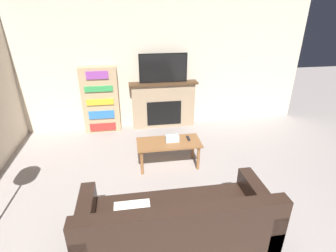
{
  "coord_description": "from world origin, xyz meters",
  "views": [
    {
      "loc": [
        -0.59,
        -1.43,
        2.52
      ],
      "look_at": [
        0.03,
        2.51,
        0.66
      ],
      "focal_mm": 28.0,
      "sensor_mm": 36.0,
      "label": 1
    }
  ],
  "objects": [
    {
      "name": "tissue_box",
      "position": [
        0.07,
        2.34,
        0.51
      ],
      "size": [
        0.22,
        0.12,
        0.1
      ],
      "color": "silver",
      "rests_on": "coffee_table"
    },
    {
      "name": "coffee_table",
      "position": [
        0.01,
        2.33,
        0.39
      ],
      "size": [
        1.05,
        0.49,
        0.46
      ],
      "color": "brown",
      "rests_on": "ground_plane"
    },
    {
      "name": "remote_control",
      "position": [
        0.36,
        2.38,
        0.47
      ],
      "size": [
        0.04,
        0.15,
        0.02
      ],
      "color": "black",
      "rests_on": "coffee_table"
    },
    {
      "name": "bookshelf",
      "position": [
        -1.17,
        3.93,
        0.7
      ],
      "size": [
        0.75,
        0.29,
        1.4
      ],
      "color": "tan",
      "rests_on": "ground_plane"
    },
    {
      "name": "fireplace",
      "position": [
        0.16,
        3.95,
        0.51
      ],
      "size": [
        1.46,
        0.28,
        1.02
      ],
      "color": "tan",
      "rests_on": "ground_plane"
    },
    {
      "name": "couch",
      "position": [
        -0.17,
        0.68,
        0.28
      ],
      "size": [
        2.08,
        0.88,
        0.82
      ],
      "color": "black",
      "rests_on": "ground_plane"
    },
    {
      "name": "wall_back",
      "position": [
        0.0,
        4.09,
        1.35
      ],
      "size": [
        6.57,
        0.06,
        2.7
      ],
      "color": "beige",
      "rests_on": "ground_plane"
    },
    {
      "name": "tv",
      "position": [
        0.16,
        3.93,
        1.32
      ],
      "size": [
        1.01,
        0.03,
        0.6
      ],
      "color": "black",
      "rests_on": "fireplace"
    }
  ]
}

